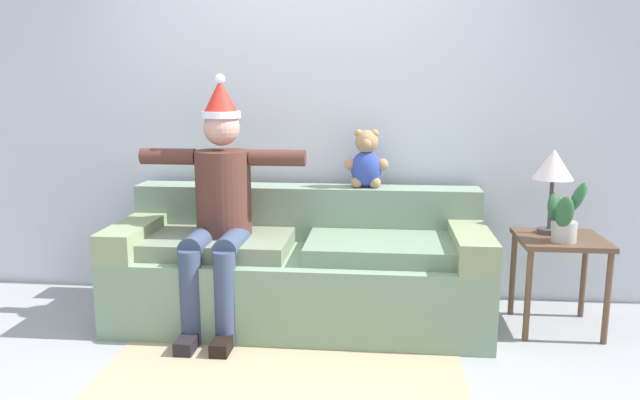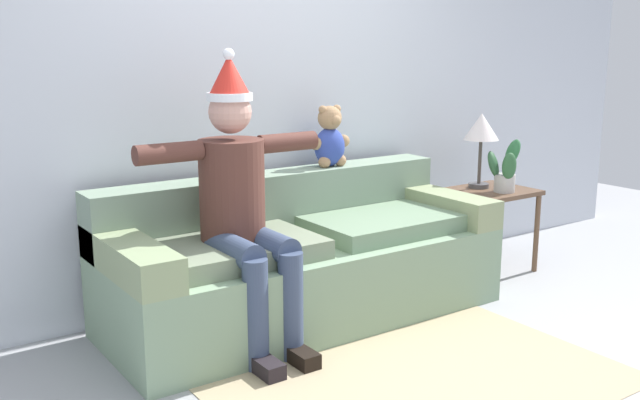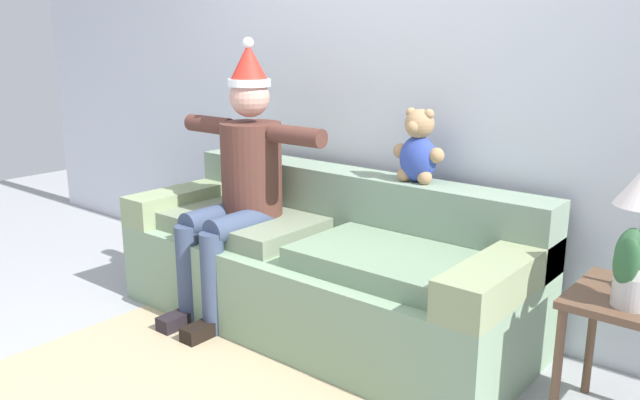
{
  "view_description": "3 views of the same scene",
  "coord_description": "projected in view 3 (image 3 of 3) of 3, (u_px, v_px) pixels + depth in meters",
  "views": [
    {
      "loc": [
        0.49,
        -2.63,
        1.48
      ],
      "look_at": [
        0.14,
        0.84,
        0.8
      ],
      "focal_mm": 34.07,
      "sensor_mm": 36.0,
      "label": 1
    },
    {
      "loc": [
        -2.18,
        -2.31,
        1.56
      ],
      "look_at": [
        0.03,
        0.88,
        0.71
      ],
      "focal_mm": 40.54,
      "sensor_mm": 36.0,
      "label": 2
    },
    {
      "loc": [
        2.06,
        -1.5,
        1.53
      ],
      "look_at": [
        0.06,
        0.92,
        0.73
      ],
      "focal_mm": 35.83,
      "sensor_mm": 36.0,
      "label": 3
    }
  ],
  "objects": [
    {
      "name": "person_seated",
      "position": [
        239.0,
        178.0,
        3.51
      ],
      "size": [
        1.02,
        0.77,
        1.53
      ],
      "color": "#522E26",
      "rests_on": "ground_plane"
    },
    {
      "name": "side_table",
      "position": [
        639.0,
        322.0,
        2.43
      ],
      "size": [
        0.5,
        0.48,
        0.57
      ],
      "color": "brown",
      "rests_on": "ground_plane"
    },
    {
      "name": "couch",
      "position": [
        324.0,
        266.0,
        3.45
      ],
      "size": [
        2.28,
        0.89,
        0.81
      ],
      "color": "gray",
      "rests_on": "ground_plane"
    },
    {
      "name": "teddy_bear",
      "position": [
        418.0,
        149.0,
        3.25
      ],
      "size": [
        0.29,
        0.17,
        0.38
      ],
      "color": "#2F439F",
      "rests_on": "couch"
    },
    {
      "name": "back_wall",
      "position": [
        383.0,
        70.0,
        3.59
      ],
      "size": [
        7.0,
        0.1,
        2.7
      ],
      "primitive_type": "cube",
      "color": "silver",
      "rests_on": "ground_plane"
    },
    {
      "name": "potted_plant",
      "position": [
        635.0,
        268.0,
        2.3
      ],
      "size": [
        0.23,
        0.25,
        0.36
      ],
      "color": "#AFABA6",
      "rests_on": "side_table"
    }
  ]
}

